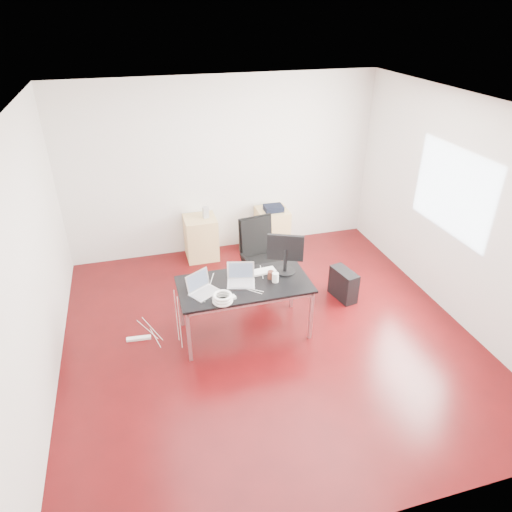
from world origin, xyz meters
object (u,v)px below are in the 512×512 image
object	(u,v)px
filing_cabinet_left	(201,238)
desk	(244,287)
filing_cabinet_right	(272,229)
office_chair	(260,253)
pc_tower	(343,284)

from	to	relation	value
filing_cabinet_left	desk	bearing A→B (deg)	-84.75
filing_cabinet_left	filing_cabinet_right	world-z (taller)	same
office_chair	pc_tower	world-z (taller)	office_chair
desk	filing_cabinet_right	xyz separation A→B (m)	(1.02, 2.09, -0.33)
desk	office_chair	distance (m)	1.01
desk	filing_cabinet_left	distance (m)	2.12
filing_cabinet_right	pc_tower	world-z (taller)	filing_cabinet_right
office_chair	filing_cabinet_left	bearing A→B (deg)	109.99
desk	filing_cabinet_right	distance (m)	2.35
desk	office_chair	size ratio (longest dim) A/B	1.48
desk	filing_cabinet_left	size ratio (longest dim) A/B	2.29
desk	filing_cabinet_right	bearing A→B (deg)	63.99
filing_cabinet_left	pc_tower	distance (m)	2.44
office_chair	pc_tower	distance (m)	1.26
filing_cabinet_right	office_chair	bearing A→B (deg)	-114.99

